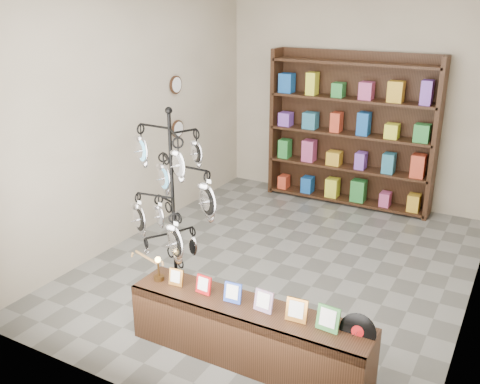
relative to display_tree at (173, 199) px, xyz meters
The scene contains 6 objects.
ground 1.85m from the display_tree, 69.74° to the left, with size 5.00×5.00×0.00m, color slate.
room_envelope 1.60m from the display_tree, 69.74° to the left, with size 5.00×5.00×5.00m.
display_tree is the anchor object (origin of this frame).
front_shelf 1.38m from the display_tree, 19.93° to the right, with size 2.10×0.43×0.74m.
back_shelving 3.68m from the display_tree, 82.22° to the left, with size 2.42×0.36×2.20m.
wall_clocks 2.63m from the display_tree, 124.40° to the left, with size 0.03×0.24×0.84m.
Camera 1 is at (2.27, -5.04, 2.89)m, focal length 40.00 mm.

